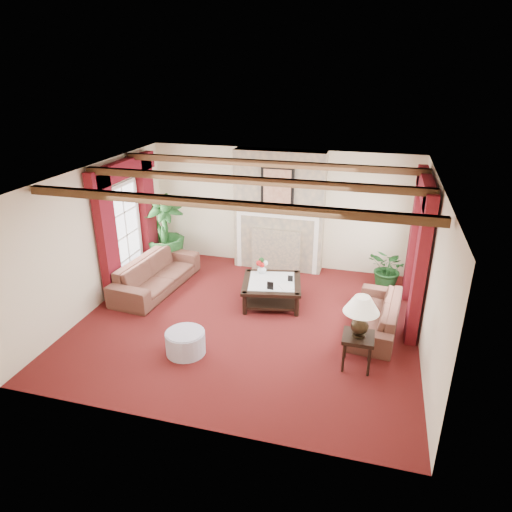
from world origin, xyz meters
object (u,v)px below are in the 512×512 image
(sofa_right, at_px, (376,309))
(side_table, at_px, (357,351))
(coffee_table, at_px, (272,292))
(sofa_left, at_px, (156,269))
(ottoman, at_px, (186,343))
(potted_palm, at_px, (165,247))

(sofa_right, relative_size, side_table, 3.51)
(sofa_right, xyz_separation_m, coffee_table, (-2.01, 0.44, -0.15))
(sofa_left, relative_size, ottoman, 3.58)
(potted_palm, height_order, ottoman, potted_palm)
(sofa_left, relative_size, coffee_table, 2.07)
(ottoman, bearing_deg, side_table, 7.35)
(sofa_right, xyz_separation_m, side_table, (-0.25, -1.24, -0.10))
(coffee_table, bearing_deg, ottoman, -126.65)
(sofa_right, distance_m, potted_palm, 5.09)
(ottoman, bearing_deg, sofa_left, 127.09)
(potted_palm, bearing_deg, ottoman, -59.66)
(potted_palm, xyz_separation_m, side_table, (4.58, -2.83, -0.18))
(potted_palm, xyz_separation_m, coffee_table, (2.82, -1.15, -0.23))
(sofa_left, height_order, potted_palm, potted_palm)
(sofa_left, relative_size, side_table, 4.13)
(coffee_table, relative_size, ottoman, 1.73)
(sofa_left, distance_m, sofa_right, 4.51)
(sofa_left, distance_m, potted_palm, 1.22)
(sofa_right, bearing_deg, ottoman, -56.15)
(sofa_right, bearing_deg, sofa_left, -89.63)
(potted_palm, distance_m, side_table, 5.39)
(coffee_table, xyz_separation_m, side_table, (1.76, -1.68, 0.05))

